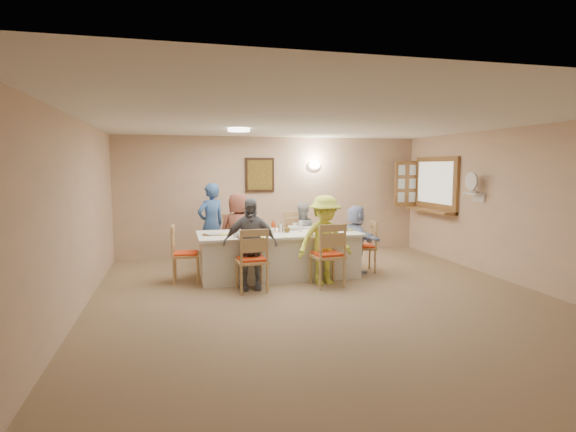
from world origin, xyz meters
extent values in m
plane|color=#876B51|center=(0.00, 0.00, 0.00)|extent=(7.00, 7.00, 0.00)
plane|color=tan|center=(0.00, 3.50, 1.25)|extent=(6.50, 0.00, 6.50)
plane|color=tan|center=(0.00, -3.50, 1.25)|extent=(6.50, 0.00, 6.50)
plane|color=tan|center=(-3.25, 0.00, 1.25)|extent=(0.00, 7.00, 7.00)
plane|color=tan|center=(3.25, 0.00, 1.25)|extent=(0.00, 7.00, 7.00)
plane|color=white|center=(0.00, 0.00, 2.50)|extent=(7.00, 7.00, 0.00)
cube|color=#3B2414|center=(-0.30, 3.47, 1.70)|extent=(0.62, 0.04, 0.72)
cube|color=black|center=(-0.30, 3.45, 1.70)|extent=(0.52, 0.02, 0.62)
ellipsoid|color=white|center=(0.90, 3.44, 1.90)|extent=(0.26, 0.09, 0.18)
cylinder|color=white|center=(-1.00, 1.50, 2.47)|extent=(0.36, 0.36, 0.05)
cube|color=olive|center=(3.21, 2.40, 1.50)|extent=(0.06, 1.50, 1.15)
cube|color=olive|center=(3.09, 2.40, 0.97)|extent=(0.30, 1.50, 0.05)
cube|color=olive|center=(2.95, 3.16, 1.50)|extent=(0.55, 0.04, 1.00)
cube|color=white|center=(3.13, 1.05, 1.40)|extent=(0.22, 0.36, 0.03)
cube|color=silver|center=(-0.34, 1.51, 0.38)|extent=(2.72, 1.15, 0.76)
imported|color=brown|center=(-0.94, 2.19, 0.70)|extent=(0.77, 0.57, 1.41)
imported|color=#A7ABB0|center=(0.26, 2.19, 0.60)|extent=(0.70, 0.60, 1.20)
imported|color=gray|center=(-0.94, 0.83, 0.70)|extent=(0.91, 0.55, 1.41)
imported|color=#EBFC4F|center=(0.26, 0.83, 0.71)|extent=(1.07, 0.78, 1.43)
imported|color=#AAB6E1|center=(1.08, 1.51, 0.60)|extent=(1.19, 0.62, 1.20)
imported|color=#355B9C|center=(-1.39, 2.66, 0.78)|extent=(0.89, 0.86, 1.57)
cube|color=#472B19|center=(-0.94, 1.09, 0.76)|extent=(0.33, 0.25, 0.01)
cylinder|color=white|center=(-0.94, 1.09, 0.77)|extent=(0.22, 0.22, 0.01)
cube|color=yellow|center=(-0.76, 1.04, 0.77)|extent=(0.15, 0.15, 0.01)
cube|color=#472B19|center=(0.26, 1.09, 0.76)|extent=(0.34, 0.25, 0.01)
cylinder|color=white|center=(0.26, 1.09, 0.77)|extent=(0.25, 0.25, 0.02)
cube|color=yellow|center=(0.44, 1.04, 0.77)|extent=(0.14, 0.14, 0.01)
cube|color=#472B19|center=(-0.94, 1.93, 0.76)|extent=(0.35, 0.26, 0.01)
cylinder|color=white|center=(-0.94, 1.93, 0.77)|extent=(0.22, 0.22, 0.01)
cube|color=yellow|center=(-0.76, 1.88, 0.77)|extent=(0.14, 0.14, 0.01)
cube|color=#472B19|center=(0.26, 1.93, 0.76)|extent=(0.34, 0.25, 0.01)
cylinder|color=white|center=(0.26, 1.93, 0.77)|extent=(0.26, 0.26, 0.02)
cube|color=yellow|center=(0.44, 1.88, 0.77)|extent=(0.15, 0.15, 0.01)
cube|color=#472B19|center=(-1.44, 1.51, 0.76)|extent=(0.35, 0.26, 0.01)
cylinder|color=white|center=(-1.44, 1.51, 0.77)|extent=(0.24, 0.24, 0.01)
cube|color=yellow|center=(-1.26, 1.46, 0.77)|extent=(0.14, 0.14, 0.01)
cube|color=#472B19|center=(0.78, 1.51, 0.76)|extent=(0.37, 0.27, 0.01)
cylinder|color=white|center=(0.78, 1.51, 0.77)|extent=(0.24, 0.24, 0.02)
cube|color=yellow|center=(0.96, 1.46, 0.77)|extent=(0.14, 0.14, 0.01)
imported|color=white|center=(-1.11, 1.18, 0.80)|extent=(0.17, 0.17, 0.08)
imported|color=white|center=(0.09, 2.00, 0.80)|extent=(0.11, 0.11, 0.09)
imported|color=white|center=(-0.62, 1.22, 0.79)|extent=(0.34, 0.34, 0.05)
imported|color=white|center=(-0.03, 1.75, 0.79)|extent=(0.27, 0.27, 0.07)
imported|color=red|center=(-0.42, 1.57, 0.87)|extent=(0.10, 0.10, 0.22)
imported|color=brown|center=(-0.29, 1.54, 0.85)|extent=(0.14, 0.14, 0.19)
imported|color=brown|center=(-0.20, 1.47, 0.83)|extent=(0.15, 0.15, 0.14)
cylinder|color=silver|center=(-0.49, 1.56, 0.82)|extent=(0.07, 0.07, 0.10)
camera|label=1|loc=(-2.02, -5.88, 1.88)|focal=28.00mm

